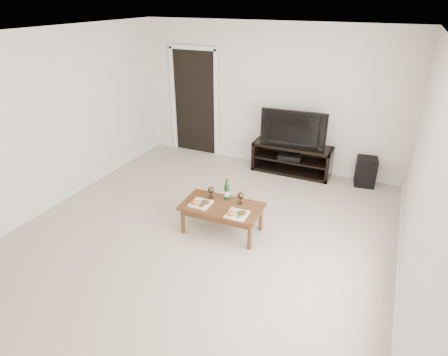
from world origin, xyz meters
TOP-DOWN VIEW (x-y plane):
  - floor at (0.00, 0.00)m, footprint 5.50×5.50m
  - back_wall at (0.00, 2.77)m, footprint 5.00×0.04m
  - ceiling at (0.00, 0.00)m, footprint 5.00×5.50m
  - doorway at (-1.55, 2.73)m, footprint 0.90×0.02m
  - media_console at (0.58, 2.50)m, footprint 1.43×0.45m
  - television at (0.58, 2.50)m, footprint 1.16×0.23m
  - av_receiver at (0.54, 2.48)m, footprint 0.43×0.34m
  - subwoofer at (1.87, 2.54)m, footprint 0.38×0.38m
  - coffee_table at (0.22, 0.21)m, footprint 1.11×0.63m
  - plate_left at (-0.06, 0.12)m, footprint 0.27×0.27m
  - plate_right at (0.50, 0.06)m, footprint 0.27×0.27m
  - wine_bottle at (0.20, 0.40)m, footprint 0.07×0.07m
  - goblet_left at (-0.01, 0.34)m, footprint 0.09×0.09m
  - goblet_right at (0.42, 0.36)m, footprint 0.09×0.09m

SIDE VIEW (x-z plane):
  - floor at x=0.00m, z-range 0.00..0.00m
  - coffee_table at x=0.22m, z-range 0.00..0.42m
  - subwoofer at x=1.87m, z-range 0.00..0.50m
  - media_console at x=0.58m, z-range 0.00..0.55m
  - av_receiver at x=0.54m, z-range 0.29..0.36m
  - plate_left at x=-0.06m, z-range 0.42..0.49m
  - plate_right at x=0.50m, z-range 0.42..0.49m
  - goblet_left at x=-0.01m, z-range 0.42..0.59m
  - goblet_right at x=0.42m, z-range 0.42..0.59m
  - wine_bottle at x=0.20m, z-range 0.42..0.77m
  - television at x=0.58m, z-range 0.55..1.21m
  - doorway at x=-1.55m, z-range 0.00..2.05m
  - back_wall at x=0.00m, z-range 0.00..2.60m
  - ceiling at x=0.00m, z-range 2.60..2.64m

